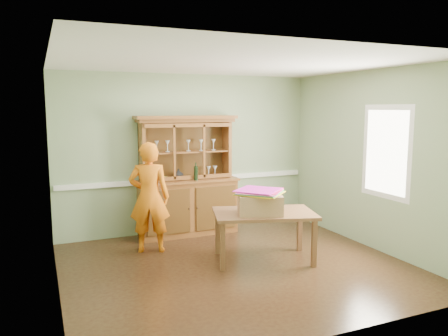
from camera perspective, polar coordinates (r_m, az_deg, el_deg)
name	(u,v)px	position (r m, az deg, el deg)	size (l,w,h in m)	color
floor	(237,267)	(6.06, 1.67, -12.75)	(4.50, 4.50, 0.00)	#422A15
ceiling	(238,63)	(5.70, 1.78, 13.59)	(4.50, 4.50, 0.00)	white
wall_back	(188,153)	(7.57, -4.66, 1.90)	(4.50, 4.50, 0.00)	gray
wall_left	(53,179)	(5.20, -21.39, -1.31)	(4.00, 4.00, 0.00)	gray
wall_right	(372,160)	(6.97, 18.76, 1.00)	(4.00, 4.00, 0.00)	gray
wall_front	(331,196)	(4.02, 13.81, -3.54)	(4.50, 4.50, 0.00)	gray
chair_rail	(189,179)	(7.61, -4.57, -1.49)	(4.41, 0.05, 0.08)	white
framed_map	(53,158)	(5.48, -21.38, 1.23)	(0.03, 0.60, 0.46)	#372216
window_panel	(386,152)	(6.72, 20.38, 1.98)	(0.03, 0.96, 1.36)	white
china_hutch	(187,193)	(7.42, -4.81, -3.24)	(1.71, 0.56, 2.01)	brown
dining_table	(264,218)	(6.15, 5.24, -6.47)	(1.57, 1.19, 0.69)	brown
cardboard_box	(260,204)	(5.99, 4.70, -4.71)	(0.58, 0.47, 0.27)	tan
kite_stack	(260,192)	(5.96, 4.76, -3.13)	(0.75, 0.75, 0.06)	yellow
person	(149,197)	(6.55, -9.73, -3.79)	(0.60, 0.39, 1.64)	orange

